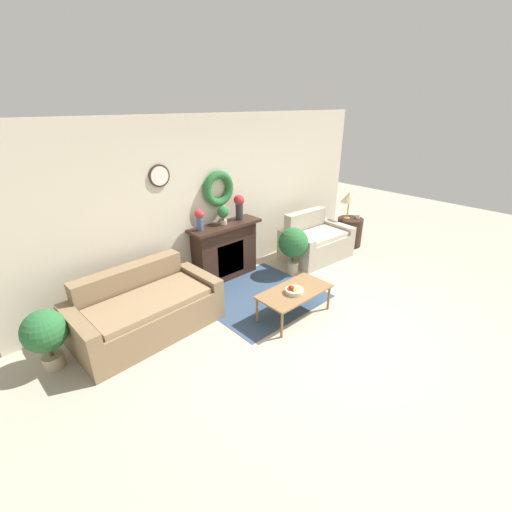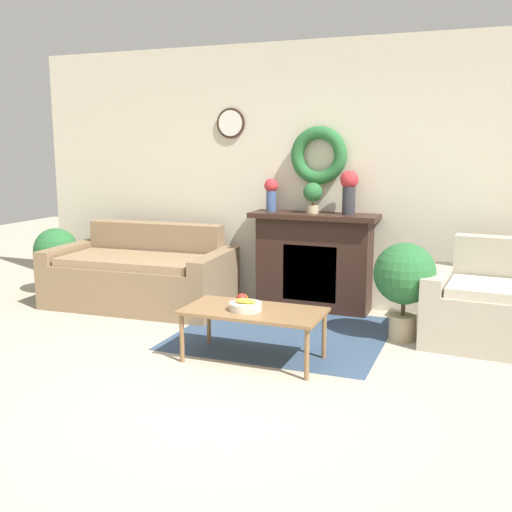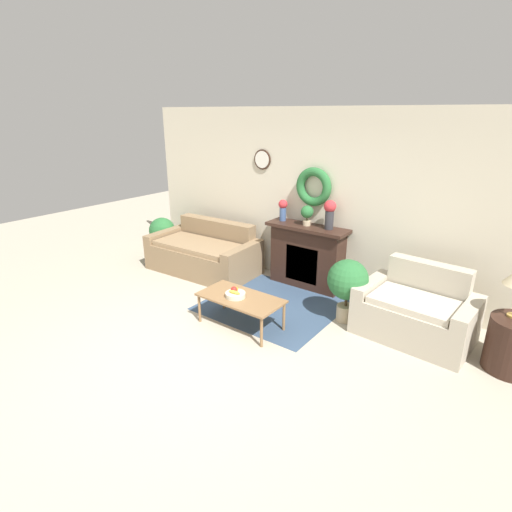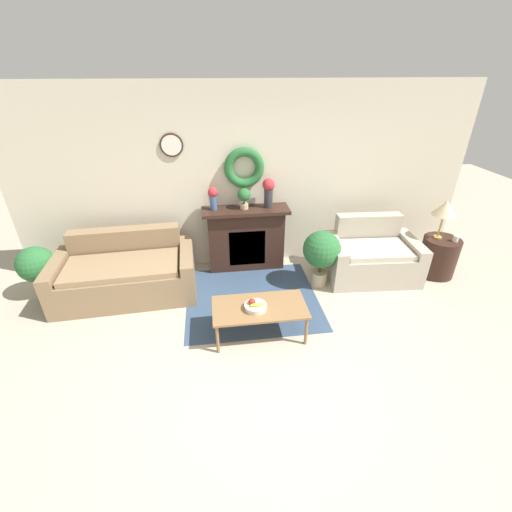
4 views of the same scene
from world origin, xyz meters
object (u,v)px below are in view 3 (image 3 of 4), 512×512
object	(u,v)px
potted_plant_floor_by_loveseat	(348,282)
potted_plant_on_mantel	(307,213)
loveseat_right	(416,312)
potted_plant_floor_by_couch	(162,232)
fruit_bowl	(235,294)
coffee_table	(241,300)
vase_on_mantel_left	(283,208)
fireplace	(307,256)
couch_left	(205,253)
vase_on_mantel_right	(330,212)

from	to	relation	value
potted_plant_floor_by_loveseat	potted_plant_on_mantel	bearing A→B (deg)	146.78
loveseat_right	potted_plant_floor_by_couch	size ratio (longest dim) A/B	1.84
fruit_bowl	coffee_table	bearing A→B (deg)	30.95
vase_on_mantel_left	fruit_bowl	bearing A→B (deg)	-76.82
fireplace	potted_plant_on_mantel	size ratio (longest dim) A/B	4.18
fireplace	vase_on_mantel_left	distance (m)	0.83
couch_left	coffee_table	xyz separation A→B (m)	(1.72, -1.13, 0.07)
couch_left	loveseat_right	size ratio (longest dim) A/B	1.39
vase_on_mantel_right	coffee_table	bearing A→B (deg)	-102.54
loveseat_right	potted_plant_floor_by_couch	xyz separation A→B (m)	(-4.73, 0.09, 0.16)
loveseat_right	vase_on_mantel_left	xyz separation A→B (m)	(-2.31, 0.53, 0.87)
coffee_table	vase_on_mantel_left	bearing A→B (deg)	105.36
coffee_table	potted_plant_floor_by_loveseat	world-z (taller)	potted_plant_floor_by_loveseat
potted_plant_floor_by_loveseat	couch_left	bearing A→B (deg)	176.10
couch_left	loveseat_right	distance (m)	3.58
vase_on_mantel_left	potted_plant_floor_by_loveseat	distance (m)	1.74
fireplace	couch_left	world-z (taller)	fireplace
fireplace	coffee_table	xyz separation A→B (m)	(-0.02, -1.62, -0.13)
coffee_table	vase_on_mantel_left	distance (m)	1.88
loveseat_right	potted_plant_floor_by_couch	world-z (taller)	loveseat_right
vase_on_mantel_right	potted_plant_floor_by_loveseat	distance (m)	1.17
loveseat_right	coffee_table	size ratio (longest dim) A/B	1.27
coffee_table	vase_on_mantel_left	world-z (taller)	vase_on_mantel_left
coffee_table	fruit_bowl	size ratio (longest dim) A/B	4.25
couch_left	vase_on_mantel_left	world-z (taller)	vase_on_mantel_left
couch_left	coffee_table	bearing A→B (deg)	-36.31
fruit_bowl	vase_on_mantel_right	distance (m)	1.89
potted_plant_floor_by_loveseat	coffee_table	bearing A→B (deg)	-137.12
potted_plant_on_mantel	potted_plant_floor_by_couch	size ratio (longest dim) A/B	0.41
fireplace	potted_plant_floor_by_couch	xyz separation A→B (m)	(-2.89, -0.43, -0.03)
coffee_table	vase_on_mantel_right	xyz separation A→B (m)	(0.36, 1.63, 0.87)
couch_left	potted_plant_floor_by_loveseat	size ratio (longest dim) A/B	2.25
fruit_bowl	loveseat_right	bearing A→B (deg)	30.69
fireplace	couch_left	distance (m)	1.82
vase_on_mantel_left	potted_plant_floor_by_loveseat	xyz separation A→B (m)	(1.46, -0.69, -0.64)
vase_on_mantel_left	vase_on_mantel_right	world-z (taller)	vase_on_mantel_right
vase_on_mantel_right	potted_plant_floor_by_couch	size ratio (longest dim) A/B	0.58
potted_plant_floor_by_couch	potted_plant_floor_by_loveseat	distance (m)	3.90
fireplace	loveseat_right	world-z (taller)	fireplace
couch_left	coffee_table	world-z (taller)	couch_left
vase_on_mantel_right	potted_plant_floor_by_loveseat	world-z (taller)	vase_on_mantel_right
couch_left	vase_on_mantel_right	bearing A→B (deg)	10.51
fireplace	coffee_table	bearing A→B (deg)	-90.73
loveseat_right	vase_on_mantel_left	size ratio (longest dim) A/B	4.09
coffee_table	vase_on_mantel_right	bearing A→B (deg)	77.46
fruit_bowl	potted_plant_floor_by_loveseat	size ratio (longest dim) A/B	0.30
couch_left	potted_plant_floor_by_loveseat	distance (m)	2.75
potted_plant_floor_by_loveseat	vase_on_mantel_left	bearing A→B (deg)	154.91
loveseat_right	vase_on_mantel_left	distance (m)	2.52
loveseat_right	fruit_bowl	size ratio (longest dim) A/B	5.38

